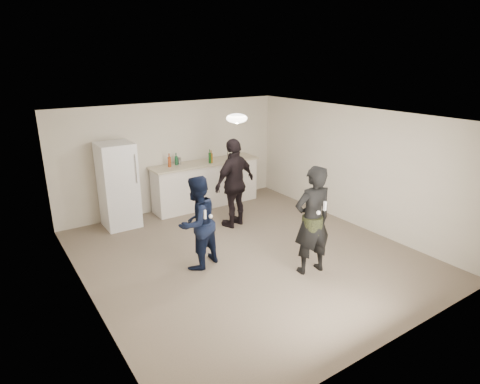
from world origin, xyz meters
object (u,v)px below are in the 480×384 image
shaker (179,161)px  woman (312,220)px  counter (206,185)px  fridge (118,185)px  spectator (235,183)px  man (197,223)px

shaker → woman: size_ratio=0.09×
counter → fridge: fridge is taller
woman → spectator: (0.03, 2.36, 0.02)m
shaker → man: man is taller
fridge → woman: (2.01, -3.70, 0.02)m
counter → man: (-1.60, -2.57, 0.28)m
counter → spectator: spectator is taller
shaker → woman: woman is taller
shaker → man: 2.91m
man → woman: (1.48, -1.20, 0.11)m
fridge → shaker: fridge is taller
fridge → man: (0.53, -2.50, -0.09)m
shaker → spectator: (0.51, -1.56, -0.23)m
fridge → man: bearing=-78.0°
man → spectator: 1.91m
shaker → man: (-0.99, -2.72, -0.37)m
counter → fridge: (-2.13, -0.07, 0.38)m
counter → spectator: 1.48m
spectator → shaker: bearing=-86.6°
fridge → spectator: spectator is taller
shaker → fridge: bearing=-171.9°
counter → woman: bearing=-91.8°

